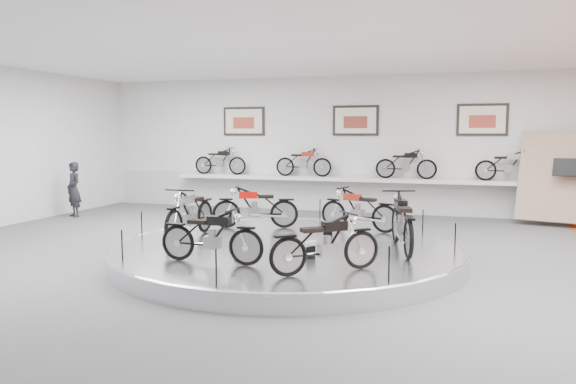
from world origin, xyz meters
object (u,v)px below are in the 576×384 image
(bike_b, at_px, (358,209))
(bike_c, at_px, (255,207))
(display_platform, at_px, (288,253))
(bike_d, at_px, (190,213))
(shelf, at_px, (353,179))
(bike_e, at_px, (211,236))
(visitor, at_px, (74,189))
(bike_f, at_px, (326,243))
(bike_a, at_px, (402,221))

(bike_b, xyz_separation_m, bike_c, (-2.17, -0.38, 0.01))
(display_platform, xyz_separation_m, bike_c, (-1.21, 1.53, 0.61))
(display_platform, height_order, bike_d, bike_d)
(shelf, relative_size, bike_c, 7.03)
(bike_e, distance_m, visitor, 8.42)
(bike_e, bearing_deg, shelf, 86.35)
(bike_b, distance_m, bike_c, 2.20)
(bike_d, xyz_separation_m, bike_f, (3.13, -1.83, -0.06))
(bike_b, xyz_separation_m, bike_e, (-1.67, -3.66, -0.01))
(display_platform, xyz_separation_m, shelf, (0.00, 6.40, 0.85))
(bike_c, bearing_deg, bike_a, 138.58)
(shelf, bearing_deg, bike_a, -72.00)
(shelf, bearing_deg, display_platform, -90.00)
(bike_b, relative_size, bike_c, 0.97)
(bike_c, height_order, bike_f, bike_c)
(shelf, bearing_deg, bike_f, -82.03)
(bike_a, xyz_separation_m, bike_c, (-3.25, 1.43, -0.05))
(display_platform, distance_m, bike_b, 2.22)
(bike_c, height_order, bike_d, bike_d)
(bike_a, bearing_deg, shelf, 3.14)
(display_platform, relative_size, bike_d, 3.75)
(visitor, bearing_deg, bike_b, 18.93)
(bike_d, height_order, visitor, visitor)
(bike_b, distance_m, bike_d, 3.50)
(display_platform, relative_size, bike_b, 4.21)
(bike_d, relative_size, bike_e, 1.15)
(shelf, distance_m, bike_e, 8.19)
(display_platform, xyz_separation_m, bike_a, (2.05, 0.10, 0.66))
(bike_b, relative_size, bike_d, 0.89)
(display_platform, height_order, shelf, shelf)
(bike_b, relative_size, bike_f, 1.02)
(bike_c, distance_m, bike_f, 4.10)
(shelf, relative_size, bike_f, 7.36)
(display_platform, bearing_deg, bike_c, 128.29)
(display_platform, distance_m, visitor, 8.13)
(shelf, relative_size, bike_d, 6.44)
(bike_d, bearing_deg, bike_c, 151.83)
(display_platform, relative_size, bike_e, 4.30)
(shelf, height_order, bike_f, bike_f)
(bike_a, height_order, bike_d, bike_a)
(bike_d, bearing_deg, bike_a, 90.01)
(shelf, relative_size, bike_a, 6.35)
(shelf, distance_m, visitor, 7.92)
(bike_e, xyz_separation_m, bike_f, (1.86, -0.07, 0.00))
(shelf, relative_size, visitor, 7.16)
(visitor, bearing_deg, display_platform, 4.27)
(shelf, bearing_deg, bike_c, -103.91)
(bike_e, bearing_deg, display_platform, 69.35)
(bike_a, relative_size, bike_c, 1.11)
(bike_d, bearing_deg, shelf, 161.48)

